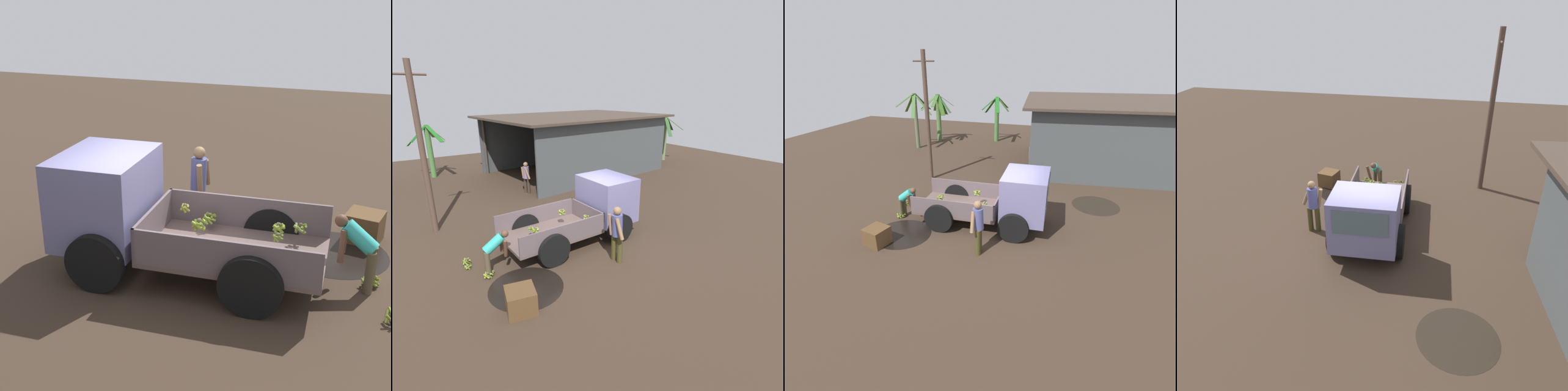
{
  "view_description": "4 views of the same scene",
  "coord_description": "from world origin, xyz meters",
  "views": [
    {
      "loc": [
        -3.35,
        7.86,
        4.66
      ],
      "look_at": [
        -0.51,
        -0.4,
        1.24
      ],
      "focal_mm": 50.0,
      "sensor_mm": 36.0,
      "label": 1
    },
    {
      "loc": [
        -5.3,
        -7.84,
        4.76
      ],
      "look_at": [
        0.27,
        0.4,
        1.39
      ],
      "focal_mm": 28.0,
      "sensor_mm": 36.0,
      "label": 2
    },
    {
      "loc": [
        2.24,
        -9.08,
        5.39
      ],
      "look_at": [
        -0.48,
        -0.41,
        1.29
      ],
      "focal_mm": 28.0,
      "sensor_mm": 36.0,
      "label": 3
    },
    {
      "loc": [
        9.5,
        2.11,
        6.69
      ],
      "look_at": [
        -0.86,
        0.02,
        1.05
      ],
      "focal_mm": 35.0,
      "sensor_mm": 36.0,
      "label": 4
    }
  ],
  "objects": [
    {
      "name": "banana_bunch_on_ground_1",
      "position": [
        -3.49,
        -0.39,
        0.1
      ],
      "size": [
        0.24,
        0.23,
        0.18
      ],
      "color": "brown",
      "rests_on": "ground"
    },
    {
      "name": "person_foreground_visitor",
      "position": [
        -0.14,
        -1.7,
        0.95
      ],
      "size": [
        0.36,
        0.7,
        1.72
      ],
      "rotation": [
        0.0,
        0.0,
        3.26
      ],
      "color": "#403B1A",
      "rests_on": "ground"
    },
    {
      "name": "utility_pole",
      "position": [
        -4.23,
        3.58,
        2.93
      ],
      "size": [
        0.98,
        0.19,
        5.75
      ],
      "color": "#4E3A2E",
      "rests_on": "ground"
    },
    {
      "name": "banana_bunch_on_ground_3",
      "position": [
        -3.57,
        -0.47,
        0.1
      ],
      "size": [
        0.25,
        0.25,
        0.19
      ],
      "color": "#4E4633",
      "rests_on": "ground"
    },
    {
      "name": "mud_patch_1",
      "position": [
        3.38,
        2.78,
        0.0
      ],
      "size": [
        1.83,
        1.83,
        0.01
      ],
      "primitive_type": "cylinder",
      "color": "black",
      "rests_on": "ground"
    },
    {
      "name": "wooden_crate_0",
      "position": [
        -3.32,
        -2.2,
        0.28
      ],
      "size": [
        0.78,
        0.78,
        0.57
      ],
      "primitive_type": "cube",
      "rotation": [
        0.0,
        0.0,
        6.07
      ],
      "color": "brown",
      "rests_on": "ground"
    },
    {
      "name": "cargo_truck",
      "position": [
        0.43,
        0.15,
        1.06
      ],
      "size": [
        4.56,
        2.28,
        2.01
      ],
      "rotation": [
        0.0,
        0.0,
        0.04
      ],
      "color": "brown",
      "rests_on": "ground"
    },
    {
      "name": "ground",
      "position": [
        0.0,
        0.0,
        0.0
      ],
      "size": [
        36.0,
        36.0,
        0.0
      ],
      "primitive_type": "plane",
      "color": "#3B2C21"
    },
    {
      "name": "banana_bunch_on_ground_0",
      "position": [
        -3.87,
        0.56,
        0.11
      ],
      "size": [
        0.24,
        0.24,
        0.21
      ],
      "color": "brown",
      "rests_on": "ground"
    },
    {
      "name": "person_worker_loading",
      "position": [
        -3.3,
        -0.34,
        0.73
      ],
      "size": [
        0.73,
        0.58,
        1.23
      ],
      "rotation": [
        0.0,
        0.0,
        -0.12
      ],
      "color": "brown",
      "rests_on": "ground"
    },
    {
      "name": "banana_bunch_on_ground_2",
      "position": [
        -3.9,
        0.3,
        0.08
      ],
      "size": [
        0.19,
        0.19,
        0.14
      ],
      "color": "brown",
      "rests_on": "ground"
    },
    {
      "name": "mud_patch_0",
      "position": [
        -2.88,
        -1.44,
        0.0
      ],
      "size": [
        1.92,
        1.92,
        0.01
      ],
      "primitive_type": "cylinder",
      "color": "black",
      "rests_on": "ground"
    }
  ]
}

